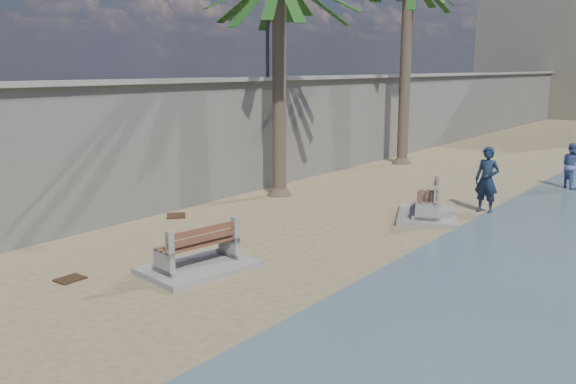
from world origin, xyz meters
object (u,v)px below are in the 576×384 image
Objects in this scene: bench_near at (198,251)px; person_a at (487,175)px; bench_far at (427,203)px; person_b at (572,163)px.

person_a reaches higher than bench_near.
bench_near is at bearing -104.50° from person_a.
bench_near is at bearing -104.74° from bench_far.
bench_near is at bearing 115.13° from person_b.
bench_near is 8.69m from person_a.
bench_near is 1.39× the size of person_b.
person_b is (3.82, 13.28, 0.45)m from bench_near.
person_a is at bearing 56.19° from bench_far.
person_b is at bearing 72.66° from bench_far.
person_a reaches higher than person_b.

